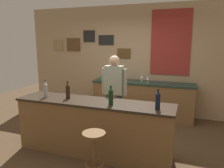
{
  "coord_description": "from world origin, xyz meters",
  "views": [
    {
      "loc": [
        1.47,
        -3.54,
        1.89
      ],
      "look_at": [
        0.02,
        0.45,
        1.05
      ],
      "focal_mm": 34.81,
      "sensor_mm": 36.0,
      "label": 1
    }
  ],
  "objects": [
    {
      "name": "side_counter",
      "position": [
        0.4,
        1.65,
        0.45
      ],
      "size": [
        2.5,
        0.56,
        0.9
      ],
      "color": "brown",
      "rests_on": "ground_plane"
    },
    {
      "name": "wine_bottle_c",
      "position": [
        0.35,
        -0.5,
        1.06
      ],
      "size": [
        0.07,
        0.07,
        0.31
      ],
      "color": "black",
      "rests_on": "bar_counter"
    },
    {
      "name": "back_wall",
      "position": [
        0.01,
        2.03,
        1.42
      ],
      "size": [
        6.0,
        0.09,
        2.8
      ],
      "color": "tan",
      "rests_on": "ground_plane"
    },
    {
      "name": "coffee_mug",
      "position": [
        -0.68,
        1.58,
        0.95
      ],
      "size": [
        0.13,
        0.08,
        0.09
      ],
      "color": "#338C4C",
      "rests_on": "side_counter"
    },
    {
      "name": "wine_bottle_d",
      "position": [
        1.06,
        -0.48,
        1.06
      ],
      "size": [
        0.07,
        0.07,
        0.31
      ],
      "color": "black",
      "rests_on": "bar_counter"
    },
    {
      "name": "bar_counter",
      "position": [
        0.0,
        -0.4,
        0.46
      ],
      "size": [
        2.66,
        0.6,
        0.92
      ],
      "color": "brown",
      "rests_on": "ground_plane"
    },
    {
      "name": "wine_bottle_b",
      "position": [
        -0.48,
        -0.39,
        1.06
      ],
      "size": [
        0.07,
        0.07,
        0.31
      ],
      "color": "black",
      "rests_on": "bar_counter"
    },
    {
      "name": "bartender",
      "position": [
        0.08,
        0.42,
        0.94
      ],
      "size": [
        0.52,
        0.21,
        1.62
      ],
      "color": "#384766",
      "rests_on": "ground_plane"
    },
    {
      "name": "wine_glass_b",
      "position": [
        0.35,
        1.73,
        1.01
      ],
      "size": [
        0.07,
        0.07,
        0.16
      ],
      "color": "silver",
      "rests_on": "side_counter"
    },
    {
      "name": "wine_bottle_a",
      "position": [
        -0.89,
        -0.44,
        1.06
      ],
      "size": [
        0.07,
        0.07,
        0.31
      ],
      "color": "#999E99",
      "rests_on": "bar_counter"
    },
    {
      "name": "wine_glass_c",
      "position": [
        0.52,
        1.61,
        1.01
      ],
      "size": [
        0.07,
        0.07,
        0.16
      ],
      "color": "silver",
      "rests_on": "side_counter"
    },
    {
      "name": "ground_plane",
      "position": [
        0.0,
        0.0,
        0.0
      ],
      "size": [
        10.0,
        10.0,
        0.0
      ],
      "primitive_type": "plane",
      "color": "#4C3823"
    },
    {
      "name": "bar_stool",
      "position": [
        0.31,
        -1.05,
        0.46
      ],
      "size": [
        0.32,
        0.32,
        0.68
      ],
      "color": "brown",
      "rests_on": "ground_plane"
    },
    {
      "name": "wine_glass_a",
      "position": [
        -0.19,
        1.62,
        1.01
      ],
      "size": [
        0.07,
        0.07,
        0.16
      ],
      "color": "silver",
      "rests_on": "side_counter"
    }
  ]
}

